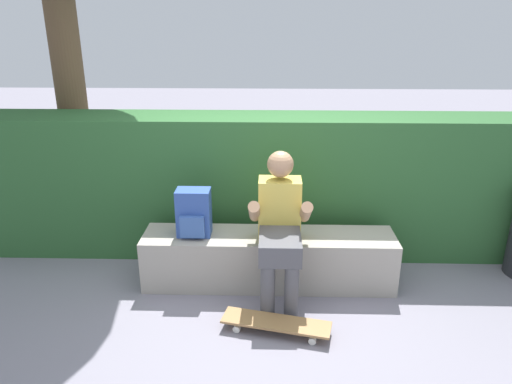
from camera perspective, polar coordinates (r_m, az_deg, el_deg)
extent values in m
plane|color=gray|center=(3.92, 1.45, -13.94)|extent=(24.00, 24.00, 0.00)
cube|color=#9E978B|center=(4.18, 1.51, -7.91)|extent=(2.13, 0.45, 0.45)
cube|color=gold|center=(3.91, 2.80, -2.10)|extent=(0.34, 0.22, 0.52)
sphere|color=tan|center=(3.78, 2.90, 3.30)|extent=(0.21, 0.21, 0.21)
cube|color=#4C4C51|center=(3.71, 2.84, -6.43)|extent=(0.32, 0.40, 0.17)
cylinder|color=#4C4C51|center=(3.73, 1.38, -11.75)|extent=(0.11, 0.11, 0.45)
cylinder|color=#4C4C51|center=(3.73, 4.21, -11.77)|extent=(0.11, 0.11, 0.45)
cylinder|color=tan|center=(3.77, -0.19, -2.32)|extent=(0.09, 0.33, 0.27)
cylinder|color=tan|center=(3.78, 5.88, -2.37)|extent=(0.09, 0.33, 0.27)
cube|color=olive|center=(3.67, 2.39, -15.13)|extent=(0.82, 0.37, 0.02)
cylinder|color=silver|center=(3.72, 7.01, -15.69)|extent=(0.06, 0.04, 0.05)
cylinder|color=silver|center=(3.60, 6.67, -17.06)|extent=(0.06, 0.04, 0.05)
cylinder|color=silver|center=(3.81, -1.63, -14.56)|extent=(0.06, 0.04, 0.05)
cylinder|color=silver|center=(3.69, -2.29, -15.85)|extent=(0.06, 0.04, 0.05)
cube|color=#2D4C99|center=(4.05, -7.35, -2.40)|extent=(0.28, 0.18, 0.40)
cube|color=#375BA0|center=(3.97, -7.55, -4.10)|extent=(0.20, 0.05, 0.18)
cube|color=#2A592C|center=(4.63, 6.84, 0.76)|extent=(6.38, 0.56, 1.33)
cylinder|color=brown|center=(5.25, -21.23, 12.49)|extent=(0.30, 0.30, 3.22)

